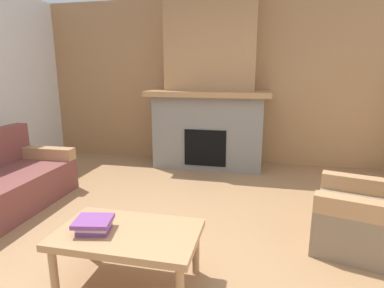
{
  "coord_description": "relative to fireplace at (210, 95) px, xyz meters",
  "views": [
    {
      "loc": [
        0.81,
        -2.35,
        1.52
      ],
      "look_at": [
        0.08,
        0.93,
        0.74
      ],
      "focal_mm": 29.27,
      "sensor_mm": 36.0,
      "label": 1
    }
  ],
  "objects": [
    {
      "name": "ground",
      "position": [
        0.0,
        -2.62,
        -1.16
      ],
      "size": [
        9.0,
        9.0,
        0.0
      ],
      "primitive_type": "plane",
      "color": "#9E754C"
    },
    {
      "name": "fireplace",
      "position": [
        0.0,
        0.0,
        0.0
      ],
      "size": [
        1.9,
        0.82,
        2.7
      ],
      "color": "gray",
      "rests_on": "ground"
    },
    {
      "name": "book_stack_near_edge",
      "position": [
        -0.29,
        -3.17,
        -0.68
      ],
      "size": [
        0.29,
        0.26,
        0.09
      ],
      "color": "#7A3D84",
      "rests_on": "coffee_table"
    },
    {
      "name": "coffee_table",
      "position": [
        -0.07,
        -3.12,
        -0.79
      ],
      "size": [
        1.0,
        0.6,
        0.43
      ],
      "color": "tan",
      "rests_on": "ground"
    },
    {
      "name": "armchair",
      "position": [
        1.77,
        -2.21,
        -0.87
      ],
      "size": [
        0.93,
        0.93,
        0.85
      ],
      "color": "#847056",
      "rests_on": "ground"
    },
    {
      "name": "wall_back_wood_panel",
      "position": [
        0.0,
        0.38,
        0.19
      ],
      "size": [
        6.0,
        0.12,
        2.7
      ],
      "primitive_type": "cube",
      "color": "#A87A4C",
      "rests_on": "ground"
    }
  ]
}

